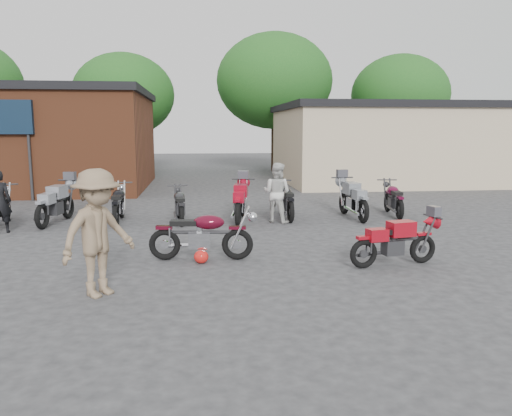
{
  "coord_description": "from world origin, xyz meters",
  "views": [
    {
      "loc": [
        -0.67,
        -8.86,
        2.58
      ],
      "look_at": [
        0.54,
        1.67,
        0.9
      ],
      "focal_mm": 35.0,
      "sensor_mm": 36.0,
      "label": 1
    }
  ],
  "objects": [
    {
      "name": "tree_3",
      "position": [
        12.0,
        22.0,
        3.8
      ],
      "size": [
        6.08,
        6.08,
        7.6
      ],
      "primitive_type": null,
      "color": "#124316",
      "rests_on": "ground"
    },
    {
      "name": "row_bike_6",
      "position": [
        3.78,
        5.11,
        0.62
      ],
      "size": [
        0.82,
        2.18,
        1.25
      ],
      "primitive_type": null,
      "rotation": [
        0.0,
        0.0,
        1.62
      ],
      "color": "gray",
      "rests_on": "ground"
    },
    {
      "name": "brick_building",
      "position": [
        -9.0,
        14.0,
        2.0
      ],
      "size": [
        12.0,
        8.0,
        4.0
      ],
      "primitive_type": "cube",
      "color": "brown",
      "rests_on": "ground"
    },
    {
      "name": "vintage_motorcycle",
      "position": [
        -0.61,
        0.86,
        0.58
      ],
      "size": [
        2.05,
        0.85,
        1.16
      ],
      "primitive_type": null,
      "rotation": [
        0.0,
        0.0,
        -0.1
      ],
      "color": "#4F091A",
      "rests_on": "ground"
    },
    {
      "name": "tree_1",
      "position": [
        -5.0,
        22.0,
        3.7
      ],
      "size": [
        5.92,
        5.92,
        7.4
      ],
      "primitive_type": null,
      "color": "#124316",
      "rests_on": "ground"
    },
    {
      "name": "row_bike_4",
      "position": [
        0.49,
        5.01,
        0.62
      ],
      "size": [
        1.05,
        2.23,
        1.24
      ],
      "primitive_type": null,
      "rotation": [
        0.0,
        0.0,
        1.4
      ],
      "color": "#AF0E25",
      "rests_on": "ground"
    },
    {
      "name": "row_bike_1",
      "position": [
        -4.6,
        5.23,
        0.62
      ],
      "size": [
        1.06,
        2.24,
        1.25
      ],
      "primitive_type": null,
      "rotation": [
        0.0,
        0.0,
        1.4
      ],
      "color": "#9295A0",
      "rests_on": "ground"
    },
    {
      "name": "stucco_building",
      "position": [
        8.5,
        15.0,
        1.75
      ],
      "size": [
        10.0,
        8.0,
        3.5
      ],
      "primitive_type": "cube",
      "color": "tan",
      "rests_on": "ground"
    },
    {
      "name": "row_bike_3",
      "position": [
        -1.22,
        5.05,
        0.53
      ],
      "size": [
        0.78,
        1.88,
        1.06
      ],
      "primitive_type": null,
      "rotation": [
        0.0,
        0.0,
        1.67
      ],
      "color": "#252527",
      "rests_on": "ground"
    },
    {
      "name": "row_bike_7",
      "position": [
        5.13,
        5.4,
        0.56
      ],
      "size": [
        0.88,
        2.0,
        1.12
      ],
      "primitive_type": null,
      "rotation": [
        0.0,
        0.0,
        1.44
      ],
      "color": "#5A0B2B",
      "rests_on": "ground"
    },
    {
      "name": "person_tan",
      "position": [
        -2.23,
        -1.11,
        1.0
      ],
      "size": [
        1.42,
        1.44,
        1.99
      ],
      "primitive_type": "imported",
      "rotation": [
        0.0,
        0.0,
        0.82
      ],
      "color": "#846B51",
      "rests_on": "ground"
    },
    {
      "name": "helmet",
      "position": [
        -0.65,
        0.61,
        0.13
      ],
      "size": [
        0.29,
        0.29,
        0.26
      ],
      "primitive_type": "ellipsoid",
      "rotation": [
        0.0,
        0.0,
        0.03
      ],
      "color": "red",
      "rests_on": "ground"
    },
    {
      "name": "person_light",
      "position": [
        1.47,
        4.7,
        0.83
      ],
      "size": [
        1.02,
        0.97,
        1.67
      ],
      "primitive_type": "imported",
      "rotation": [
        0.0,
        0.0,
        2.55
      ],
      "color": "silver",
      "rests_on": "ground"
    },
    {
      "name": "ground",
      "position": [
        0.0,
        0.0,
        0.0
      ],
      "size": [
        90.0,
        90.0,
        0.0
      ],
      "primitive_type": "plane",
      "color": "#2E2E30"
    },
    {
      "name": "sportbike",
      "position": [
        3.03,
        0.02,
        0.51
      ],
      "size": [
        1.85,
        0.9,
        1.03
      ],
      "primitive_type": null,
      "rotation": [
        0.0,
        0.0,
        0.19
      ],
      "color": "#AE0E1C",
      "rests_on": "ground"
    },
    {
      "name": "tree_2",
      "position": [
        4.0,
        22.0,
        4.4
      ],
      "size": [
        7.04,
        7.04,
        8.8
      ],
      "primitive_type": null,
      "color": "#124316",
      "rests_on": "ground"
    },
    {
      "name": "row_bike_5",
      "position": [
        1.85,
        5.35,
        0.57
      ],
      "size": [
        0.66,
        1.98,
        1.15
      ],
      "primitive_type": null,
      "rotation": [
        0.0,
        0.0,
        1.57
      ],
      "color": "black",
      "rests_on": "ground"
    },
    {
      "name": "row_bike_2",
      "position": [
        -2.92,
        5.27,
        0.57
      ],
      "size": [
        0.74,
        2.01,
        1.15
      ],
      "primitive_type": null,
      "rotation": [
        0.0,
        0.0,
        1.61
      ],
      "color": "black",
      "rests_on": "ground"
    }
  ]
}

